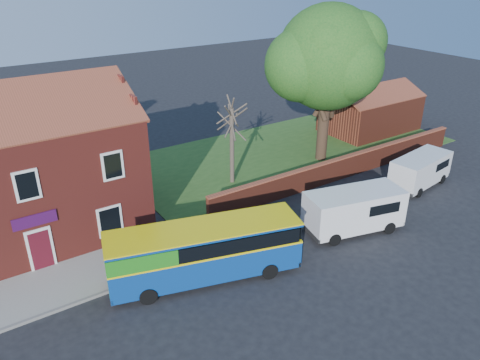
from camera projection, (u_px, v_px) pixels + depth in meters
ground at (248, 300)px, 20.95m from camera, size 120.00×120.00×0.00m
pavement at (54, 287)px, 21.74m from camera, size 18.00×3.50×0.12m
kerb at (64, 308)px, 20.42m from camera, size 18.00×0.15×0.14m
grass_strip at (290, 150)px, 37.21m from camera, size 26.00×12.00×0.04m
shop_building at (15, 178)px, 24.60m from camera, size 12.30×8.13×10.50m
boundary_wall at (345, 167)px, 32.36m from camera, size 22.00×0.38×1.60m
outbuilding at (370, 112)px, 41.03m from camera, size 8.20×5.06×4.17m
bus at (199, 250)px, 21.75m from camera, size 9.30×4.59×2.75m
van_near at (354, 209)px, 25.81m from camera, size 5.78×3.38×2.38m
van_far at (420, 169)px, 31.04m from camera, size 5.01×2.57×2.10m
large_tree at (327, 60)px, 32.71m from camera, size 9.26×7.33×11.29m
bare_tree at (232, 142)px, 30.73m from camera, size 2.14×2.55×5.72m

